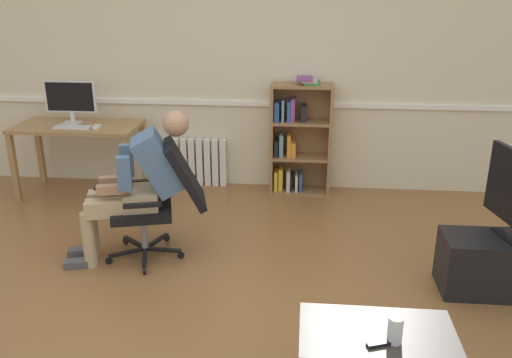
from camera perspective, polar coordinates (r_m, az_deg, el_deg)
ground_plane at (r=3.65m, az=-3.75°, el=-14.95°), size 18.00×18.00×0.00m
back_wall at (r=5.67m, az=0.24°, el=12.45°), size 12.00×0.13×2.70m
computer_desk at (r=5.79m, az=-18.54°, el=4.51°), size 1.26×0.64×0.76m
imac_monitor at (r=5.81m, az=-19.31°, el=8.16°), size 0.54×0.14×0.44m
keyboard at (r=5.63m, az=-19.09°, el=5.28°), size 0.37×0.12×0.02m
computer_mouse at (r=5.55m, az=-16.70°, el=5.40°), size 0.06×0.10×0.03m
bookshelf at (r=5.60m, az=4.43°, el=4.26°), size 0.63×0.29×1.23m
radiator at (r=5.92m, az=-6.87°, el=1.84°), size 0.76×0.08×0.53m
office_chair at (r=4.29m, az=-10.09°, el=-1.79°), size 0.83×0.66×0.96m
person_seated at (r=4.25m, az=-12.61°, el=-0.34°), size 1.03×0.56×1.20m
tv_stand at (r=4.25m, az=25.72°, el=-8.36°), size 0.98×0.39×0.42m
coffee_table at (r=2.88m, az=12.85°, el=-16.80°), size 0.79×0.46×0.45m
drinking_glass at (r=2.76m, az=14.71°, el=-15.40°), size 0.07×0.07×0.14m
spare_remote at (r=2.76m, az=13.33°, el=-16.78°), size 0.15×0.08×0.02m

